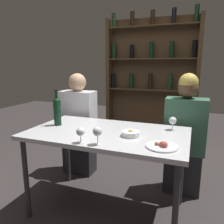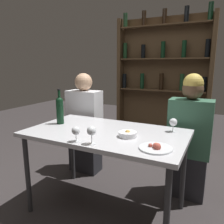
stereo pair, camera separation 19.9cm
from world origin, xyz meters
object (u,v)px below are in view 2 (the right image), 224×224
(food_plate_0, at_px, (156,147))
(seated_person_left, at_px, (85,126))
(snack_bowl, at_px, (128,134))
(wine_glass_0, at_px, (76,131))
(wine_glass_1, at_px, (92,131))
(seated_person_right, at_px, (189,140))
(wine_bottle, at_px, (60,109))
(wine_glass_2, at_px, (173,123))

(food_plate_0, distance_m, seated_person_left, 1.40)
(snack_bowl, bearing_deg, food_plate_0, -30.07)
(wine_glass_0, relative_size, wine_glass_1, 0.88)
(seated_person_right, bearing_deg, wine_glass_1, -121.95)
(seated_person_right, bearing_deg, food_plate_0, -98.73)
(snack_bowl, bearing_deg, seated_person_left, 142.77)
(wine_bottle, xyz_separation_m, wine_glass_1, (0.58, -0.35, -0.05))
(wine_bottle, height_order, seated_person_right, seated_person_right)
(seated_person_left, distance_m, seated_person_right, 1.25)
(wine_glass_0, height_order, food_plate_0, wine_glass_0)
(seated_person_left, bearing_deg, snack_bowl, -37.23)
(food_plate_0, relative_size, seated_person_right, 0.18)
(wine_glass_1, height_order, snack_bowl, wine_glass_1)
(seated_person_left, bearing_deg, wine_glass_2, -16.62)
(snack_bowl, distance_m, seated_person_right, 0.78)
(wine_glass_2, xyz_separation_m, seated_person_left, (-1.15, 0.34, -0.27))
(wine_glass_0, relative_size, seated_person_left, 0.09)
(wine_glass_2, bearing_deg, wine_bottle, -167.88)
(wine_glass_0, xyz_separation_m, seated_person_right, (0.71, 0.93, -0.25))
(seated_person_left, bearing_deg, seated_person_right, 0.00)
(wine_bottle, distance_m, seated_person_left, 0.67)
(wine_bottle, height_order, wine_glass_2, wine_bottle)
(wine_bottle, xyz_separation_m, food_plate_0, (1.03, -0.24, -0.14))
(snack_bowl, xyz_separation_m, seated_person_right, (0.40, 0.65, -0.19))
(wine_bottle, relative_size, wine_glass_2, 2.88)
(food_plate_0, xyz_separation_m, snack_bowl, (-0.28, 0.16, 0.01))
(wine_glass_1, xyz_separation_m, seated_person_right, (0.57, 0.92, -0.26))
(snack_bowl, height_order, seated_person_left, seated_person_left)
(seated_person_left, bearing_deg, wine_bottle, -80.30)
(wine_glass_0, xyz_separation_m, wine_glass_1, (0.13, 0.01, 0.01))
(wine_glass_2, height_order, seated_person_left, seated_person_left)
(wine_glass_0, height_order, seated_person_right, seated_person_right)
(wine_glass_1, xyz_separation_m, seated_person_left, (-0.68, 0.92, -0.28))
(seated_person_left, bearing_deg, food_plate_0, -35.58)
(wine_glass_1, height_order, seated_person_right, seated_person_right)
(wine_glass_0, xyz_separation_m, wine_glass_2, (0.61, 0.59, 0.00))
(wine_glass_1, relative_size, seated_person_right, 0.11)
(food_plate_0, bearing_deg, wine_glass_1, -165.99)
(wine_glass_1, distance_m, seated_person_right, 1.11)
(wine_bottle, distance_m, wine_glass_0, 0.58)
(snack_bowl, bearing_deg, wine_glass_1, -122.33)
(snack_bowl, xyz_separation_m, seated_person_left, (-0.85, 0.65, -0.21))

